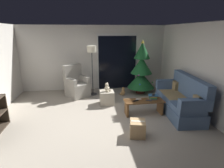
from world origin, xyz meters
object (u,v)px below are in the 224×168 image
object	(u,v)px
book_stack	(153,97)
floor_lamp	(92,54)
armchair	(77,85)
teddy_bear_honey_by_tree	(123,92)
teddy_bear_cream	(107,88)
cardboard_box_taped_mid_floor	(138,128)
couch	(181,100)
remote_black	(136,101)
remote_white	(139,99)
coffee_table	(144,105)
remote_graphite	(149,100)
cell_phone	(153,95)
christmas_tree	(141,70)
ottoman	(107,98)

from	to	relation	value
book_stack	floor_lamp	xyz separation A→B (m)	(-1.64, 1.82, 1.02)
armchair	teddy_bear_honey_by_tree	world-z (taller)	armchair
teddy_bear_cream	cardboard_box_taped_mid_floor	bearing A→B (deg)	-76.28
couch	remote_black	xyz separation A→B (m)	(-1.30, 0.04, 0.03)
remote_black	remote_white	world-z (taller)	same
coffee_table	armchair	xyz separation A→B (m)	(-1.94, 1.77, 0.13)
remote_graphite	cell_phone	world-z (taller)	cell_phone
remote_graphite	christmas_tree	xyz separation A→B (m)	(0.33, 1.86, 0.45)
armchair	remote_graphite	bearing A→B (deg)	-41.68
remote_white	teddy_bear_honey_by_tree	distance (m)	1.63
christmas_tree	teddy_bear_cream	xyz separation A→B (m)	(-1.38, -0.93, -0.33)
floor_lamp	teddy_bear_cream	world-z (taller)	floor_lamp
remote_graphite	teddy_bear_cream	distance (m)	1.41
remote_graphite	floor_lamp	size ratio (longest dim) A/B	0.09
remote_white	christmas_tree	size ratio (longest dim) A/B	0.08
remote_graphite	ottoman	xyz separation A→B (m)	(-1.06, 0.94, -0.21)
remote_white	teddy_bear_cream	xyz separation A→B (m)	(-0.81, 0.80, 0.12)
cell_phone	armchair	bearing A→B (deg)	165.93
cell_phone	ottoman	world-z (taller)	cell_phone
remote_black	remote_graphite	bearing A→B (deg)	65.24
armchair	floor_lamp	distance (m)	1.25
remote_black	cell_phone	world-z (taller)	cell_phone
book_stack	coffee_table	bearing A→B (deg)	-170.33
book_stack	christmas_tree	xyz separation A→B (m)	(0.16, 1.75, 0.39)
armchair	teddy_bear_cream	size ratio (longest dim) A/B	3.96
couch	floor_lamp	bearing A→B (deg)	141.08
book_stack	christmas_tree	distance (m)	1.80
couch	floor_lamp	xyz separation A→B (m)	(-2.41, 1.95, 1.11)
book_stack	armchair	distance (m)	2.82
christmas_tree	armchair	distance (m)	2.44
book_stack	ottoman	size ratio (longest dim) A/B	0.64
teddy_bear_honey_by_tree	remote_white	bearing A→B (deg)	-85.52
couch	ottoman	distance (m)	2.23
cardboard_box_taped_mid_floor	armchair	bearing A→B (deg)	117.54
cell_phone	teddy_bear_honey_by_tree	xyz separation A→B (m)	(-0.54, 1.63, -0.43)
christmas_tree	teddy_bear_honey_by_tree	distance (m)	1.04
teddy_bear_honey_by_tree	couch	bearing A→B (deg)	-53.21
armchair	teddy_bear_honey_by_tree	bearing A→B (deg)	-3.60
teddy_bear_cream	ottoman	bearing A→B (deg)	137.11
christmas_tree	couch	bearing A→B (deg)	-72.18
remote_black	ottoman	xyz separation A→B (m)	(-0.70, 0.92, -0.21)
remote_graphite	cardboard_box_taped_mid_floor	distance (m)	1.18
remote_white	cell_phone	world-z (taller)	cell_phone
remote_graphite	book_stack	distance (m)	0.21
teddy_bear_honey_by_tree	cardboard_box_taped_mid_floor	size ratio (longest dim) A/B	0.68
remote_white	teddy_bear_honey_by_tree	bearing A→B (deg)	-167.92
book_stack	cell_phone	distance (m)	0.07
floor_lamp	ottoman	bearing A→B (deg)	-67.15
cell_phone	teddy_bear_cream	world-z (taller)	teddy_bear_cream
couch	book_stack	world-z (taller)	couch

